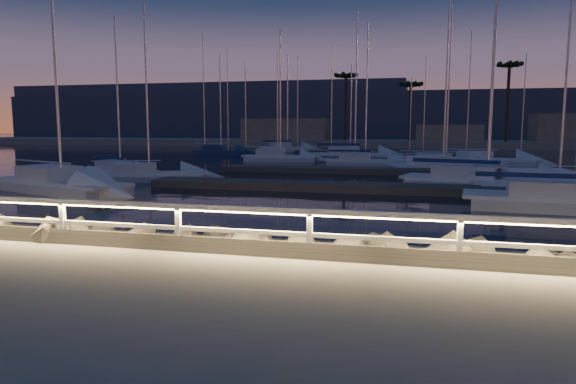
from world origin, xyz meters
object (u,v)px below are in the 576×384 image
object	(u,v)px
sailboat_k	(443,162)
sailboat_m	(286,148)
sailboat_f	(146,174)
sailboat_l	(485,160)
guard_rail	(261,220)
sailboat_i	(220,151)
sailboat_e	(278,157)
sailboat_a	(119,171)
sailboat_d	(576,200)
sailboat_n	(353,155)
sailboat_j	(363,161)
sailboat_g	(440,166)
sailboat_h	(554,184)
sailboat_b	(59,183)
sailboat_c	(483,181)

from	to	relation	value
sailboat_k	sailboat_m	size ratio (longest dim) A/B	1.06
sailboat_f	sailboat_l	size ratio (longest dim) A/B	0.85
guard_rail	sailboat_i	world-z (taller)	sailboat_i
sailboat_e	guard_rail	bearing A→B (deg)	-80.74
sailboat_m	sailboat_a	bearing A→B (deg)	-119.15
sailboat_d	sailboat_n	bearing A→B (deg)	118.65
sailboat_d	sailboat_l	world-z (taller)	sailboat_d
sailboat_j	sailboat_k	bearing A→B (deg)	3.72
sailboat_f	sailboat_g	distance (m)	20.98
sailboat_i	sailboat_k	size ratio (longest dim) A/B	0.88
sailboat_h	sailboat_m	xyz separation A→B (m)	(-23.25, 36.12, 0.02)
sailboat_h	sailboat_j	bearing A→B (deg)	120.10
guard_rail	sailboat_b	distance (m)	18.89
sailboat_a	sailboat_g	distance (m)	22.82
sailboat_i	sailboat_j	size ratio (longest dim) A/B	0.97
guard_rail	sailboat_i	size ratio (longest dim) A/B	3.83
sailboat_g	sailboat_j	distance (m)	7.47
sailboat_f	sailboat_h	xyz separation A→B (m)	(22.84, 0.29, 0.02)
guard_rail	sailboat_a	size ratio (longest dim) A/B	4.22
sailboat_f	sailboat_j	world-z (taller)	sailboat_f
sailboat_b	sailboat_k	xyz separation A→B (m)	(19.87, 21.75, -0.05)
sailboat_c	sailboat_k	world-z (taller)	sailboat_c
sailboat_b	sailboat_c	world-z (taller)	sailboat_c
guard_rail	sailboat_j	bearing A→B (deg)	91.99
sailboat_d	sailboat_m	distance (m)	47.88
sailboat_l	sailboat_m	bearing A→B (deg)	153.65
sailboat_i	sailboat_l	xyz separation A→B (m)	(28.16, -8.46, -0.01)
sailboat_d	sailboat_k	xyz separation A→B (m)	(-4.04, 21.81, -0.02)
sailboat_b	sailboat_h	xyz separation A→B (m)	(24.54, 6.03, -0.04)
sailboat_j	sailboat_n	xyz separation A→B (m)	(-1.85, 7.95, 0.06)
sailboat_i	sailboat_m	size ratio (longest dim) A/B	0.93
sailboat_b	sailboat_l	distance (m)	34.62
guard_rail	sailboat_g	distance (m)	29.47
sailboat_g	guard_rail	bearing A→B (deg)	-117.59
sailboat_k	sailboat_l	size ratio (longest dim) A/B	0.93
sailboat_c	sailboat_e	distance (m)	24.08
sailboat_h	sailboat_k	size ratio (longest dim) A/B	1.13
sailboat_b	sailboat_e	world-z (taller)	sailboat_b
sailboat_e	sailboat_k	xyz separation A→B (m)	(14.82, -2.59, -0.02)
sailboat_e	sailboat_m	bearing A→B (deg)	96.66
sailboat_e	sailboat_j	bearing A→B (deg)	-25.58
sailboat_k	sailboat_n	bearing A→B (deg)	137.54
guard_rail	sailboat_i	bearing A→B (deg)	112.59
sailboat_k	sailboat_l	world-z (taller)	sailboat_l
sailboat_n	sailboat_c	bearing A→B (deg)	-73.57
sailboat_e	sailboat_j	world-z (taller)	sailboat_e
sailboat_n	sailboat_k	bearing A→B (deg)	-48.32
sailboat_h	sailboat_l	xyz separation A→B (m)	(-1.00, 19.36, -0.01)
sailboat_c	sailboat_j	size ratio (longest dim) A/B	1.28
sailboat_e	sailboat_g	world-z (taller)	sailboat_g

